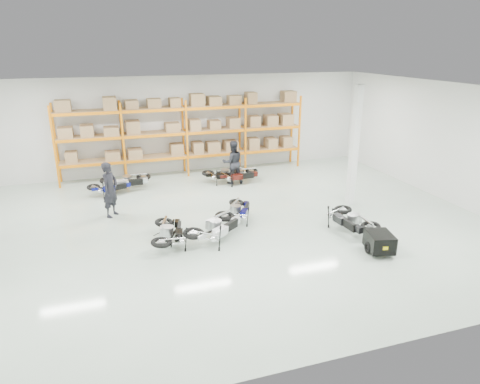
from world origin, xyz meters
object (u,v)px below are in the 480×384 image
object	(u,v)px
trailer	(379,242)
moto_back_a	(111,184)
moto_black_far_left	(170,229)
moto_silver_left	(216,223)
person_left	(110,190)
moto_blue_centre	(238,207)
moto_back_b	(126,178)
moto_touring_right	(351,216)
person_back	(233,162)
moto_back_c	(224,171)
moto_back_d	(239,172)

from	to	relation	value
trailer	moto_back_a	distance (m)	10.69
moto_black_far_left	trailer	bearing A→B (deg)	168.91
moto_silver_left	person_left	distance (m)	4.36
moto_silver_left	moto_blue_centre	bearing A→B (deg)	-79.49
moto_silver_left	moto_back_b	xyz separation A→B (m)	(-2.33, 5.86, -0.04)
person_left	moto_touring_right	bearing A→B (deg)	-81.65
moto_back_a	person_back	bearing A→B (deg)	-106.48
moto_touring_right	moto_back_b	bearing A→B (deg)	132.36
moto_black_far_left	moto_silver_left	bearing A→B (deg)	-173.25
trailer	moto_back_b	world-z (taller)	moto_back_b
moto_back_a	moto_back_b	xyz separation A→B (m)	(0.63, 0.36, 0.08)
moto_touring_right	moto_back_c	distance (m)	6.83
moto_back_b	person_left	world-z (taller)	person_left
moto_blue_centre	moto_back_c	size ratio (longest dim) A/B	0.97
moto_back_d	moto_back_a	bearing A→B (deg)	85.20
person_left	moto_back_b	bearing A→B (deg)	21.86
moto_silver_left	person_left	xyz separation A→B (m)	(-3.01, 3.13, 0.40)
trailer	moto_back_d	world-z (taller)	moto_back_d
moto_silver_left	moto_touring_right	size ratio (longest dim) A/B	1.06
moto_blue_centre	person_back	world-z (taller)	person_back
trailer	moto_back_b	size ratio (longest dim) A/B	0.84
moto_blue_centre	moto_back_d	size ratio (longest dim) A/B	0.95
moto_back_a	moto_back_c	size ratio (longest dim) A/B	0.93
trailer	moto_back_b	bearing A→B (deg)	142.58
moto_silver_left	moto_back_b	size ratio (longest dim) A/B	1.07
moto_back_c	moto_back_d	distance (m)	0.64
moto_back_d	moto_black_far_left	bearing A→B (deg)	140.29
moto_back_c	person_back	world-z (taller)	person_back
moto_back_b	moto_back_d	world-z (taller)	moto_back_b
moto_back_b	moto_back_c	bearing A→B (deg)	-94.28
moto_silver_left	moto_black_far_left	world-z (taller)	moto_silver_left
moto_back_c	trailer	bearing A→B (deg)	-162.04
moto_blue_centre	person_left	world-z (taller)	person_left
trailer	person_left	xyz separation A→B (m)	(-7.36, 5.43, 0.63)
person_left	moto_blue_centre	bearing A→B (deg)	-77.85
moto_black_far_left	moto_blue_centre	bearing A→B (deg)	-143.27
moto_silver_left	trailer	bearing A→B (deg)	-156.66
moto_back_c	moto_back_d	world-z (taller)	moto_back_d
moto_silver_left	moto_touring_right	xyz separation A→B (m)	(4.34, -0.70, -0.04)
moto_touring_right	moto_back_d	size ratio (longest dim) A/B	1.07
moto_blue_centre	trailer	distance (m)	4.83
moto_touring_right	moto_back_c	size ratio (longest dim) A/B	1.09
person_left	person_back	xyz separation A→B (m)	(5.23, 2.31, -0.04)
moto_back_c	person_left	world-z (taller)	person_left
person_back	moto_back_b	bearing A→B (deg)	-2.76
moto_blue_centre	moto_touring_right	size ratio (longest dim) A/B	0.89
moto_black_far_left	person_back	world-z (taller)	person_back
moto_blue_centre	moto_back_a	bearing A→B (deg)	-15.50
moto_black_far_left	person_back	bearing A→B (deg)	-112.60
moto_back_d	moto_touring_right	bearing A→B (deg)	-165.91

